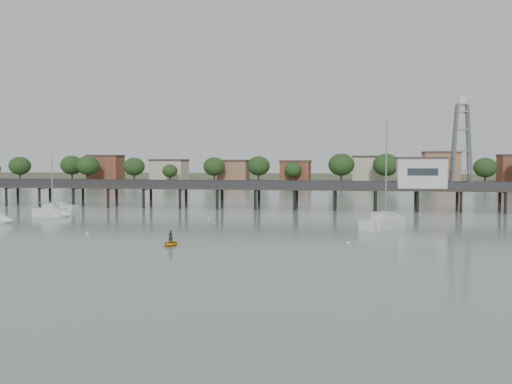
# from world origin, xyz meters

# --- Properties ---
(ground_plane) EXTENTS (500.00, 500.00, 0.00)m
(ground_plane) POSITION_xyz_m (0.00, 0.00, 0.00)
(ground_plane) COLOR slate
(ground_plane) RESTS_ON ground
(pier) EXTENTS (150.00, 5.00, 5.50)m
(pier) POSITION_xyz_m (0.00, 60.00, 3.79)
(pier) COLOR #2D2823
(pier) RESTS_ON ground
(pier_building) EXTENTS (8.40, 5.40, 5.30)m
(pier_building) POSITION_xyz_m (25.00, 60.00, 6.67)
(pier_building) COLOR silver
(pier_building) RESTS_ON ground
(lattice_tower) EXTENTS (3.20, 3.20, 15.50)m
(lattice_tower) POSITION_xyz_m (31.50, 60.00, 11.10)
(lattice_tower) COLOR slate
(lattice_tower) RESTS_ON ground
(sailboat_c) EXTENTS (6.94, 9.13, 14.89)m
(sailboat_c) POSITION_xyz_m (18.51, 34.75, 0.63)
(sailboat_c) COLOR silver
(sailboat_c) RESTS_ON ground
(sailboat_b) EXTENTS (6.19, 2.37, 10.20)m
(sailboat_b) POSITION_xyz_m (-31.48, 39.71, 0.66)
(sailboat_b) COLOR silver
(sailboat_b) RESTS_ON ground
(white_tender) EXTENTS (4.43, 2.69, 1.61)m
(white_tender) POSITION_xyz_m (-35.82, 50.71, 0.50)
(white_tender) COLOR silver
(white_tender) RESTS_ON ground
(yellow_dinghy) EXTENTS (2.07, 0.92, 2.81)m
(yellow_dinghy) POSITION_xyz_m (-4.12, 13.80, 0.00)
(yellow_dinghy) COLOR gold
(yellow_dinghy) RESTS_ON ground
(dinghy_occupant) EXTENTS (0.75, 1.36, 0.31)m
(dinghy_occupant) POSITION_xyz_m (-4.12, 13.80, 0.00)
(dinghy_occupant) COLOR black
(dinghy_occupant) RESTS_ON ground
(mooring_buoys) EXTENTS (84.17, 23.54, 0.39)m
(mooring_buoys) POSITION_xyz_m (-1.55, 30.38, 0.08)
(mooring_buoys) COLOR beige
(mooring_buoys) RESTS_ON ground
(far_shore) EXTENTS (500.00, 170.00, 10.40)m
(far_shore) POSITION_xyz_m (0.36, 239.58, 0.95)
(far_shore) COLOR #475133
(far_shore) RESTS_ON ground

